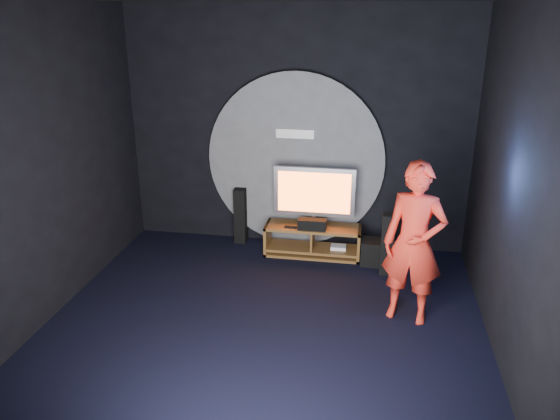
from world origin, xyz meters
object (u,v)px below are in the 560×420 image
object	(u,v)px
tv	(314,194)
media_console	(313,242)
subwoofer	(372,252)
player	(414,244)
tower_speaker_left	(241,216)
tower_speaker_right	(387,244)

from	to	relation	value
tv	media_console	bearing A→B (deg)	-83.94
subwoofer	player	xyz separation A→B (m)	(0.44, -1.38, 0.77)
tower_speaker_left	player	size ratio (longest dim) A/B	0.46
media_console	subwoofer	world-z (taller)	media_console
player	subwoofer	bearing A→B (deg)	120.96
subwoofer	player	bearing A→B (deg)	-72.47
media_console	tower_speaker_left	xyz separation A→B (m)	(-1.15, 0.28, 0.24)
tower_speaker_right	player	xyz separation A→B (m)	(0.24, -1.11, 0.51)
tower_speaker_right	tv	bearing A→B (deg)	155.49
tower_speaker_left	tower_speaker_right	size ratio (longest dim) A/B	1.00
tv	subwoofer	size ratio (longest dim) A/B	3.28
tower_speaker_left	subwoofer	size ratio (longest dim) A/B	2.43
media_console	player	size ratio (longest dim) A/B	0.73
subwoofer	player	world-z (taller)	player
tower_speaker_left	subwoofer	bearing A→B (deg)	-12.00
media_console	tv	xyz separation A→B (m)	(-0.01, 0.07, 0.73)
tower_speaker_right	player	distance (m)	1.25
subwoofer	tower_speaker_left	bearing A→B (deg)	168.00
tower_speaker_right	player	bearing A→B (deg)	-77.56
player	tv	bearing A→B (deg)	142.72
tower_speaker_left	tv	bearing A→B (deg)	-10.57
media_console	player	bearing A→B (deg)	-49.65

